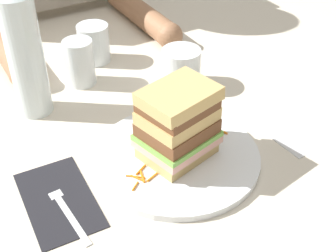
{
  "coord_description": "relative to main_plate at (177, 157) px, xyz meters",
  "views": [
    {
      "loc": [
        -0.33,
        -0.52,
        0.52
      ],
      "look_at": [
        -0.02,
        0.02,
        0.05
      ],
      "focal_mm": 49.37,
      "sensor_mm": 36.0,
      "label": 1
    }
  ],
  "objects": [
    {
      "name": "fork",
      "position": [
        -0.21,
        -0.01,
        -0.0
      ],
      "size": [
        0.02,
        0.17,
        0.0
      ],
      "color": "silver",
      "rests_on": "napkin_dark"
    },
    {
      "name": "ground_plane",
      "position": [
        0.02,
        0.01,
        -0.01
      ],
      "size": [
        3.0,
        3.0,
        0.0
      ],
      "primitive_type": "plane",
      "color": "beige"
    },
    {
      "name": "carrot_shred_0",
      "position": [
        -0.09,
        -0.02,
        0.01
      ],
      "size": [
        0.02,
        0.02,
        0.0
      ],
      "primitive_type": "cylinder",
      "rotation": [
        0.0,
        1.57,
        5.22
      ],
      "color": "orange",
      "rests_on": "main_plate"
    },
    {
      "name": "carrot_shred_3",
      "position": [
        -0.07,
        -0.01,
        0.01
      ],
      "size": [
        0.02,
        0.02,
        0.0
      ],
      "primitive_type": "cylinder",
      "rotation": [
        0.0,
        1.57,
        3.65
      ],
      "color": "orange",
      "rests_on": "main_plate"
    },
    {
      "name": "sandwich",
      "position": [
        0.0,
        -0.0,
        0.07
      ],
      "size": [
        0.14,
        0.12,
        0.13
      ],
      "color": "tan",
      "rests_on": "main_plate"
    },
    {
      "name": "carrot_shred_6",
      "position": [
        0.06,
        0.01,
        0.01
      ],
      "size": [
        0.02,
        0.01,
        0.0
      ],
      "primitive_type": "cylinder",
      "rotation": [
        0.0,
        1.57,
        3.2
      ],
      "color": "orange",
      "rests_on": "main_plate"
    },
    {
      "name": "carrot_shred_9",
      "position": [
        0.09,
        0.01,
        0.01
      ],
      "size": [
        0.02,
        0.01,
        0.0
      ],
      "primitive_type": "cylinder",
      "rotation": [
        0.0,
        1.57,
        5.73
      ],
      "color": "orange",
      "rests_on": "main_plate"
    },
    {
      "name": "carrot_shred_8",
      "position": [
        0.09,
        0.04,
        0.01
      ],
      "size": [
        0.01,
        0.03,
        0.0
      ],
      "primitive_type": "cylinder",
      "rotation": [
        0.0,
        1.57,
        4.5
      ],
      "color": "orange",
      "rests_on": "main_plate"
    },
    {
      "name": "main_plate",
      "position": [
        0.0,
        0.0,
        0.0
      ],
      "size": [
        0.28,
        0.28,
        0.01
      ],
      "primitive_type": "cylinder",
      "color": "white",
      "rests_on": "ground_plane"
    },
    {
      "name": "carrot_shred_11",
      "position": [
        0.07,
        0.02,
        0.01
      ],
      "size": [
        0.0,
        0.02,
        0.0
      ],
      "primitive_type": "cylinder",
      "rotation": [
        0.0,
        1.57,
        1.65
      ],
      "color": "orange",
      "rests_on": "main_plate"
    },
    {
      "name": "carrot_shred_5",
      "position": [
        -0.09,
        -0.02,
        0.01
      ],
      "size": [
        0.03,
        0.02,
        0.0
      ],
      "primitive_type": "cylinder",
      "rotation": [
        0.0,
        1.57,
        5.59
      ],
      "color": "orange",
      "rests_on": "main_plate"
    },
    {
      "name": "carrot_shred_4",
      "position": [
        -0.08,
        -0.02,
        0.01
      ],
      "size": [
        0.01,
        0.03,
        0.0
      ],
      "primitive_type": "cylinder",
      "rotation": [
        0.0,
        1.57,
        4.46
      ],
      "color": "orange",
      "rests_on": "main_plate"
    },
    {
      "name": "knife",
      "position": [
        0.18,
        -0.01,
        -0.0
      ],
      "size": [
        0.03,
        0.2,
        0.0
      ],
      "color": "silver",
      "rests_on": "ground_plane"
    },
    {
      "name": "carrot_shred_10",
      "position": [
        0.07,
        0.03,
        0.01
      ],
      "size": [
        0.02,
        0.02,
        0.0
      ],
      "primitive_type": "cylinder",
      "rotation": [
        0.0,
        1.57,
        3.96
      ],
      "color": "orange",
      "rests_on": "main_plate"
    },
    {
      "name": "napkin_dark",
      "position": [
        -0.21,
        0.02,
        -0.0
      ],
      "size": [
        0.11,
        0.18,
        0.0
      ],
      "primitive_type": "cube",
      "rotation": [
        0.0,
        0.0,
        -0.05
      ],
      "color": "black",
      "rests_on": "ground_plane"
    },
    {
      "name": "carrot_shred_1",
      "position": [
        -0.06,
        -0.03,
        0.01
      ],
      "size": [
        0.02,
        0.01,
        0.0
      ],
      "primitive_type": "cylinder",
      "rotation": [
        0.0,
        1.57,
        3.5
      ],
      "color": "orange",
      "rests_on": "main_plate"
    },
    {
      "name": "carrot_shred_7",
      "position": [
        0.09,
        0.02,
        0.01
      ],
      "size": [
        0.02,
        0.03,
        0.0
      ],
      "primitive_type": "cylinder",
      "rotation": [
        0.0,
        1.57,
        2.11
      ],
      "color": "orange",
      "rests_on": "main_plate"
    },
    {
      "name": "empty_tumbler_0",
      "position": [
        0.02,
        0.39,
        0.04
      ],
      "size": [
        0.07,
        0.07,
        0.09
      ],
      "primitive_type": "cylinder",
      "color": "silver",
      "rests_on": "ground_plane"
    },
    {
      "name": "carrot_shred_12",
      "position": [
        0.1,
        0.02,
        0.01
      ],
      "size": [
        0.01,
        0.02,
        0.0
      ],
      "primitive_type": "cylinder",
      "rotation": [
        0.0,
        1.57,
        5.17
      ],
      "color": "orange",
      "rests_on": "main_plate"
    },
    {
      "name": "carrot_shred_2",
      "position": [
        -0.1,
        -0.03,
        0.01
      ],
      "size": [
        0.02,
        0.01,
        0.0
      ],
      "primitive_type": "cylinder",
      "rotation": [
        0.0,
        1.57,
        3.81
      ],
      "color": "orange",
      "rests_on": "main_plate"
    },
    {
      "name": "empty_tumbler_1",
      "position": [
        -0.05,
        0.32,
        0.04
      ],
      "size": [
        0.06,
        0.06,
        0.1
      ],
      "primitive_type": "cylinder",
      "color": "silver",
      "rests_on": "ground_plane"
    },
    {
      "name": "juice_glass",
      "position": [
        0.13,
        0.2,
        0.03
      ],
      "size": [
        0.08,
        0.08,
        0.08
      ],
      "color": "white",
      "rests_on": "ground_plane"
    },
    {
      "name": "water_bottle",
      "position": [
        -0.16,
        0.27,
        0.13
      ],
      "size": [
        0.07,
        0.07,
        0.29
      ],
      "color": "silver",
      "rests_on": "ground_plane"
    }
  ]
}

